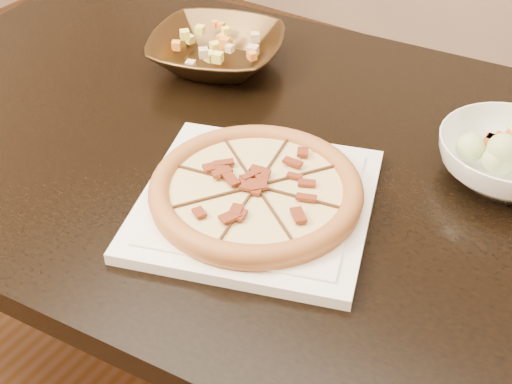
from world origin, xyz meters
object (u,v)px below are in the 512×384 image
pizza (256,190)px  plate (256,203)px  dining_table (248,187)px  salad_bowl (508,158)px  bronze_bowl (217,51)px

pizza → plate: bearing=-29.8°
dining_table → pizza: bearing=-52.2°
salad_bowl → pizza: bearing=-135.2°
pizza → bronze_bowl: 0.43m
dining_table → salad_bowl: salad_bowl is taller
plate → bronze_bowl: bronze_bowl is taller
dining_table → bronze_bowl: 0.29m
pizza → salad_bowl: bearing=44.8°
bronze_bowl → pizza: bearing=-46.7°
bronze_bowl → plate: bearing=-46.7°
plate → pizza: 0.02m
plate → salad_bowl: bearing=44.8°
salad_bowl → dining_table: bearing=-160.8°
dining_table → bronze_bowl: bronze_bowl is taller
plate → pizza: bearing=150.2°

